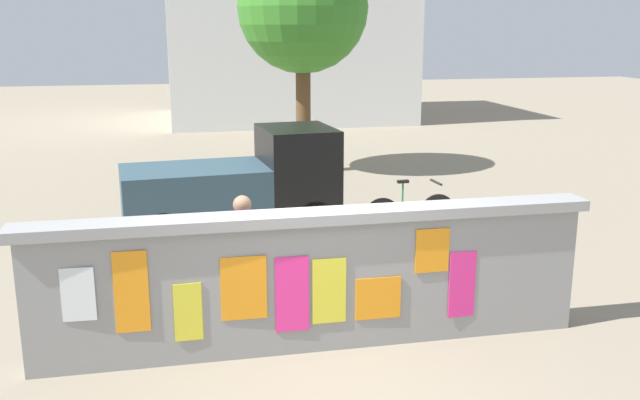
% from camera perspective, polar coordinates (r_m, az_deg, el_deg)
% --- Properties ---
extents(ground, '(60.00, 60.00, 0.00)m').
position_cam_1_polar(ground, '(15.74, -6.25, 0.79)').
color(ground, gray).
extents(poster_wall, '(6.39, 0.42, 1.60)m').
position_cam_1_polar(poster_wall, '(7.90, -0.41, -6.36)').
color(poster_wall, gray).
rests_on(poster_wall, ground).
extents(auto_rickshaw_truck, '(3.72, 1.82, 1.85)m').
position_cam_1_polar(auto_rickshaw_truck, '(12.19, -6.34, 1.24)').
color(auto_rickshaw_truck, black).
rests_on(auto_rickshaw_truck, ground).
extents(motorcycle, '(1.88, 0.67, 0.87)m').
position_cam_1_polar(motorcycle, '(10.12, 9.33, -4.10)').
color(motorcycle, black).
rests_on(motorcycle, ground).
extents(bicycle_near, '(1.71, 0.44, 0.95)m').
position_cam_1_polar(bicycle_near, '(12.50, 7.30, -1.00)').
color(bicycle_near, black).
rests_on(bicycle_near, ground).
extents(person_walking, '(0.43, 0.43, 1.62)m').
position_cam_1_polar(person_walking, '(8.50, -6.21, -3.79)').
color(person_walking, '#D83F72').
rests_on(person_walking, ground).
extents(tree_roadside, '(3.10, 3.10, 5.52)m').
position_cam_1_polar(tree_roadside, '(17.22, -1.41, 15.22)').
color(tree_roadside, brown).
rests_on(tree_roadside, ground).
extents(building_background, '(9.19, 7.04, 7.16)m').
position_cam_1_polar(building_background, '(27.97, -2.90, 14.01)').
color(building_background, silver).
rests_on(building_background, ground).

